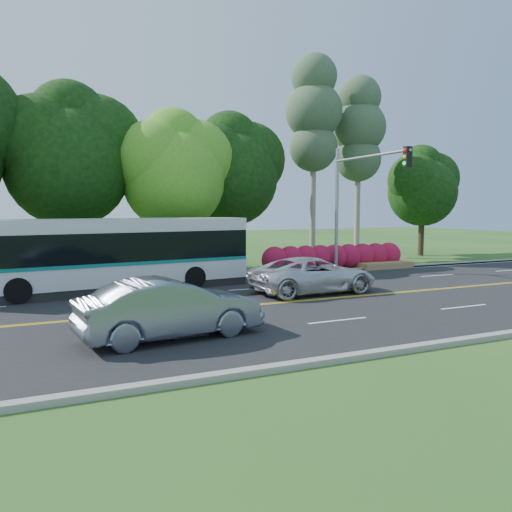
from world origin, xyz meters
name	(u,v)px	position (x,y,z in m)	size (l,w,h in m)	color
ground	(299,302)	(0.00, 0.00, 0.00)	(120.00, 120.00, 0.00)	#2A541C
road	(299,301)	(0.00, 0.00, 0.01)	(60.00, 14.00, 0.02)	black
curb_north	(232,277)	(0.00, 7.15, 0.07)	(60.00, 0.30, 0.15)	gray
curb_south	(432,345)	(0.00, -7.15, 0.07)	(60.00, 0.30, 0.15)	gray
grass_verge	(220,273)	(0.00, 9.00, 0.05)	(60.00, 4.00, 0.10)	#2A541C
lane_markings	(297,301)	(-0.09, 0.00, 0.02)	(57.60, 13.82, 0.00)	gold
tree_row	(113,153)	(-5.15, 12.13, 6.73)	(44.70, 9.10, 13.84)	black
bougainvillea_hedge	(338,257)	(7.18, 8.15, 0.72)	(9.50, 2.25, 1.50)	maroon
traffic_signal	(357,189)	(6.49, 5.40, 4.67)	(0.42, 6.10, 7.00)	gray
transit_bus	(111,255)	(-6.31, 5.50, 1.59)	(12.32, 3.96, 3.17)	silver
sedan	(170,308)	(-5.98, -3.43, 0.86)	(1.78, 5.10, 1.68)	slate
suv	(313,275)	(1.51, 1.44, 0.79)	(2.56, 5.55, 1.54)	silver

